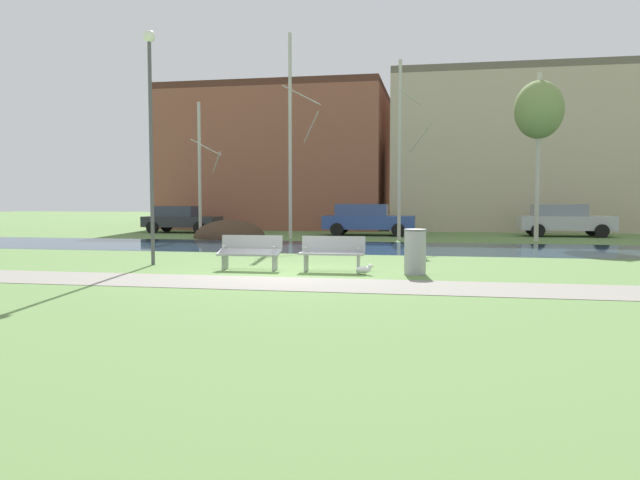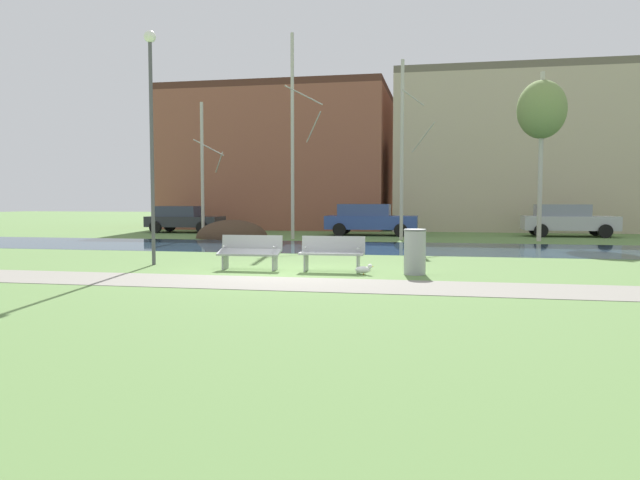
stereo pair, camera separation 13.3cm
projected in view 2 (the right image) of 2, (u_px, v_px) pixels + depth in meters
ground_plane at (347, 244)px, 24.57m from camera, size 120.00×120.00×0.00m
paved_path_strip at (263, 283)px, 12.99m from camera, size 60.00×2.06×0.01m
river_band at (341, 247)px, 22.91m from camera, size 80.00×6.08×0.01m
soil_mound at (232, 238)px, 28.51m from camera, size 3.35×3.22×1.69m
bench_left at (250, 251)px, 15.52m from camera, size 1.61×0.60×0.87m
bench_right at (332, 252)px, 15.10m from camera, size 1.61×0.60×0.87m
trash_bin at (415, 251)px, 14.49m from camera, size 0.54×0.54×1.08m
seagull at (364, 269)px, 14.43m from camera, size 0.45×0.17×0.26m
streetlamp at (151, 113)px, 16.43m from camera, size 0.32×0.32×6.30m
birch_far_left at (203, 169)px, 29.58m from camera, size 1.23×2.23×6.49m
birch_left at (293, 136)px, 27.41m from camera, size 1.50×2.71×9.21m
birch_center_left at (403, 149)px, 26.86m from camera, size 1.51×2.35×7.91m
birch_center at (542, 111)px, 25.78m from camera, size 2.05×2.05×7.18m
parked_van_nearest_dark at (184, 219)px, 33.06m from camera, size 4.02×2.05×1.44m
parked_sedan_second_blue at (370, 219)px, 30.47m from camera, size 4.55×2.07×1.57m
parked_hatch_third_silver at (567, 220)px, 29.43m from camera, size 4.34×2.01×1.56m
building_brick_low at (283, 160)px, 39.56m from camera, size 13.64×9.28×8.72m
building_beige_block at (538, 154)px, 36.94m from camera, size 16.82×9.70×9.16m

